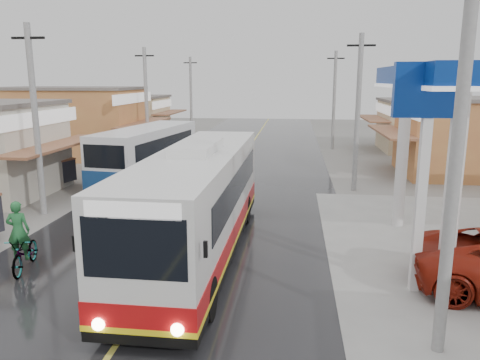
{
  "coord_description": "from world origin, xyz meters",
  "views": [
    {
      "loc": [
        3.8,
        -9.56,
        5.78
      ],
      "look_at": [
        1.84,
        7.28,
        2.1
      ],
      "focal_mm": 35.0,
      "sensor_mm": 36.0,
      "label": 1
    }
  ],
  "objects_px": {
    "coach_bus": "(199,202)",
    "cyclist": "(24,247)",
    "second_bus": "(147,153)",
    "tricycle_far": "(56,171)"
  },
  "relations": [
    {
      "from": "second_bus",
      "to": "cyclist",
      "type": "relative_size",
      "value": 4.23
    },
    {
      "from": "coach_bus",
      "to": "second_bus",
      "type": "distance_m",
      "value": 12.15
    },
    {
      "from": "cyclist",
      "to": "tricycle_far",
      "type": "height_order",
      "value": "cyclist"
    },
    {
      "from": "cyclist",
      "to": "second_bus",
      "type": "bearing_deg",
      "value": 77.78
    },
    {
      "from": "tricycle_far",
      "to": "cyclist",
      "type": "bearing_deg",
      "value": -50.53
    },
    {
      "from": "coach_bus",
      "to": "cyclist",
      "type": "height_order",
      "value": "coach_bus"
    },
    {
      "from": "coach_bus",
      "to": "cyclist",
      "type": "xyz_separation_m",
      "value": [
        -5.09,
        -1.88,
        -1.08
      ]
    },
    {
      "from": "second_bus",
      "to": "tricycle_far",
      "type": "height_order",
      "value": "second_bus"
    },
    {
      "from": "coach_bus",
      "to": "tricycle_far",
      "type": "xyz_separation_m",
      "value": [
        -9.78,
        9.08,
        -0.96
      ]
    },
    {
      "from": "coach_bus",
      "to": "tricycle_far",
      "type": "height_order",
      "value": "coach_bus"
    }
  ]
}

